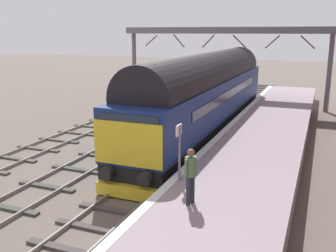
# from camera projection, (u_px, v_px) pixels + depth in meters

# --- Properties ---
(ground_plane) EXTENTS (140.00, 140.00, 0.00)m
(ground_plane) POSITION_uv_depth(u_px,v_px,m) (158.00, 173.00, 16.27)
(ground_plane) COLOR #60564E
(ground_plane) RESTS_ON ground
(track_main) EXTENTS (2.50, 60.00, 0.15)m
(track_main) POSITION_uv_depth(u_px,v_px,m) (158.00, 172.00, 16.26)
(track_main) COLOR slate
(track_main) RESTS_ON ground
(track_adjacent_west) EXTENTS (2.50, 60.00, 0.15)m
(track_adjacent_west) POSITION_uv_depth(u_px,v_px,m) (90.00, 162.00, 17.48)
(track_adjacent_west) COLOR slate
(track_adjacent_west) RESTS_ON ground
(track_adjacent_far_west) EXTENTS (2.50, 60.00, 0.15)m
(track_adjacent_far_west) POSITION_uv_depth(u_px,v_px,m) (27.00, 153.00, 18.80)
(track_adjacent_far_west) COLOR gray
(track_adjacent_far_west) RESTS_ON ground
(station_platform) EXTENTS (4.00, 44.00, 1.01)m
(station_platform) POSITION_uv_depth(u_px,v_px,m) (244.00, 174.00, 14.85)
(station_platform) COLOR gray
(station_platform) RESTS_ON ground
(diesel_locomotive) EXTENTS (2.74, 19.90, 4.68)m
(diesel_locomotive) POSITION_uv_depth(u_px,v_px,m) (207.00, 92.00, 22.05)
(diesel_locomotive) COLOR black
(diesel_locomotive) RESTS_ON ground
(platform_number_sign) EXTENTS (0.10, 0.44, 1.90)m
(platform_number_sign) POSITION_uv_depth(u_px,v_px,m) (179.00, 144.00, 12.56)
(platform_number_sign) COLOR slate
(platform_number_sign) RESTS_ON station_platform
(waiting_passenger) EXTENTS (0.43, 0.49, 1.64)m
(waiting_passenger) POSITION_uv_depth(u_px,v_px,m) (191.00, 171.00, 10.89)
(waiting_passenger) COLOR #292B35
(waiting_passenger) RESTS_ON station_platform
(overhead_footbridge) EXTENTS (16.30, 2.00, 6.18)m
(overhead_footbridge) POSITION_uv_depth(u_px,v_px,m) (224.00, 34.00, 30.34)
(overhead_footbridge) COLOR slate
(overhead_footbridge) RESTS_ON ground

